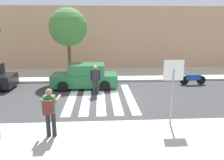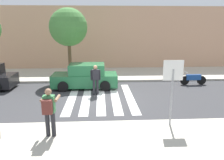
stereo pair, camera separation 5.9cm
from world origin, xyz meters
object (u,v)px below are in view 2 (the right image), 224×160
(motorcycle, at_px, (193,79))
(photographer_with_backpack, at_px, (49,109))
(street_tree_center, at_px, (68,27))
(stop_sign, at_px, (173,78))
(parked_car_green, at_px, (86,77))
(pedestrian_crossing, at_px, (96,78))

(motorcycle, bearing_deg, photographer_with_backpack, -139.08)
(street_tree_center, bearing_deg, stop_sign, -58.52)
(parked_car_green, relative_size, street_tree_center, 0.82)
(stop_sign, xyz_separation_m, motorcycle, (3.58, 6.23, -1.57))
(street_tree_center, bearing_deg, pedestrian_crossing, -61.84)
(pedestrian_crossing, distance_m, parked_car_green, 1.69)
(motorcycle, xyz_separation_m, street_tree_center, (-8.44, 1.71, 3.37))
(parked_car_green, height_order, motorcycle, parked_car_green)
(pedestrian_crossing, height_order, motorcycle, pedestrian_crossing)
(photographer_with_backpack, xyz_separation_m, motorcycle, (8.02, 6.95, -0.75))
(motorcycle, bearing_deg, stop_sign, -119.86)
(pedestrian_crossing, relative_size, street_tree_center, 0.35)
(parked_car_green, xyz_separation_m, street_tree_center, (-1.22, 2.01, 3.06))
(photographer_with_backpack, distance_m, parked_car_green, 6.71)
(stop_sign, distance_m, pedestrian_crossing, 5.40)
(pedestrian_crossing, xyz_separation_m, motorcycle, (6.54, 1.83, -0.56))
(stop_sign, xyz_separation_m, parked_car_green, (-3.64, 5.93, -1.26))
(motorcycle, bearing_deg, parked_car_green, -177.62)
(photographer_with_backpack, relative_size, motorcycle, 0.98)
(pedestrian_crossing, bearing_deg, motorcycle, 15.61)
(motorcycle, distance_m, street_tree_center, 9.24)
(photographer_with_backpack, relative_size, pedestrian_crossing, 1.00)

